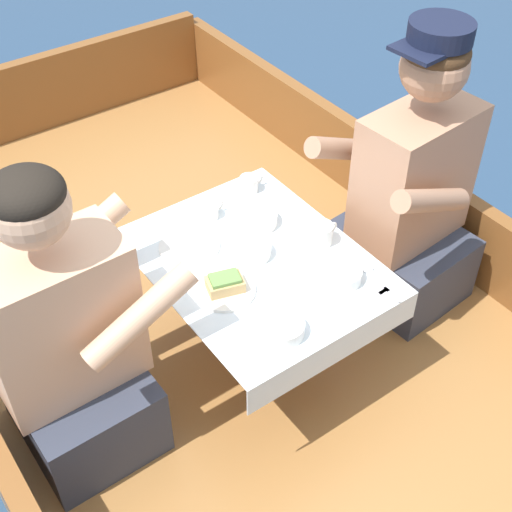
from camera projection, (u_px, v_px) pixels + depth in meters
The scene contains 21 objects.
ground_plane at pixel (245, 380), 2.66m from camera, with size 60.00×60.00×0.00m, color navy.
boat_deck at pixel (245, 359), 2.58m from camera, with size 1.84×3.47×0.24m, color #9E6B38.
gunwale_starboard at pixel (430, 210), 2.78m from camera, with size 0.06×3.47×0.32m, color brown.
bow_coaming at pixel (40, 93), 3.41m from camera, with size 1.72×0.06×0.36m, color brown.
cockpit_table at pixel (256, 272), 2.21m from camera, with size 0.61×0.78×0.41m.
person_port at pixel (68, 346), 1.96m from camera, with size 0.53×0.44×0.97m.
person_starboard at pixel (410, 197), 2.41m from camera, with size 0.55×0.47×1.04m.
plate_sandwich at pixel (225, 290), 2.08m from camera, with size 0.18×0.18×0.01m.
plate_bread at pixel (189, 246), 2.22m from camera, with size 0.19×0.19×0.01m.
sandwich at pixel (225, 283), 2.06m from camera, with size 0.12×0.10×0.05m.
bowl_port_near at pixel (257, 218), 2.30m from camera, with size 0.13×0.13×0.04m.
bowl_starboard_near at pixel (252, 249), 2.19m from camera, with size 0.12×0.12×0.04m.
bowl_center_far at pixel (341, 274), 2.10m from camera, with size 0.12×0.12×0.04m.
bowl_port_far at pixel (282, 327), 1.95m from camera, with size 0.13×0.13×0.04m.
coffee_cup_port at pixel (249, 184), 2.43m from camera, with size 0.09×0.06×0.05m.
coffee_cup_starboard at pixel (321, 233), 2.22m from camera, with size 0.11×0.08×0.07m.
coffee_cup_center at pixel (209, 210), 2.32m from camera, with size 0.09×0.06×0.05m.
utensil_spoon_center at pixel (376, 278), 2.12m from camera, with size 0.05×0.17×0.01m.
utensil_fork_port at pixel (371, 300), 2.05m from camera, with size 0.17×0.03×0.00m.
utensil_spoon_starboard at pixel (226, 204), 2.38m from camera, with size 0.14×0.11×0.01m.
utensil_knife_port at pixel (274, 308), 2.03m from camera, with size 0.02×0.17×0.00m.
Camera 1 is at (-0.94, -1.37, 2.13)m, focal length 50.00 mm.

